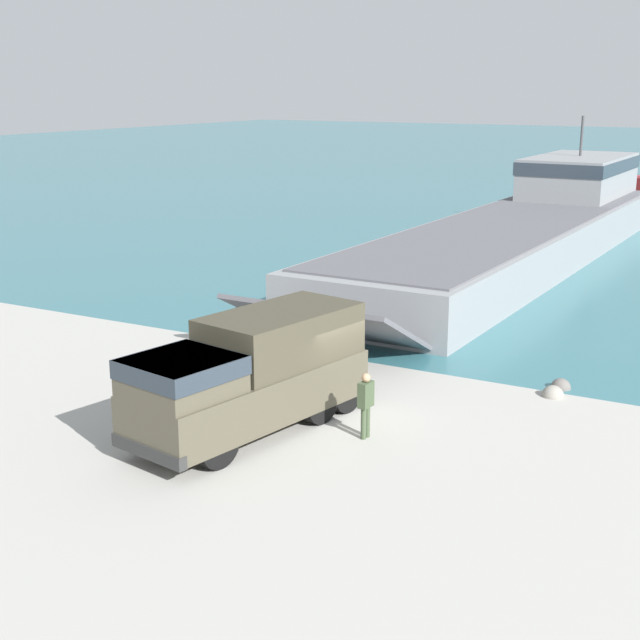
{
  "coord_description": "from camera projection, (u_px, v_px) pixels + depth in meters",
  "views": [
    {
      "loc": [
        11.03,
        -20.31,
        8.68
      ],
      "look_at": [
        -1.58,
        2.39,
        1.84
      ],
      "focal_mm": 50.0,
      "sensor_mm": 36.0,
      "label": 1
    }
  ],
  "objects": [
    {
      "name": "landing_craft",
      "position": [
        530.0,
        223.0,
        47.42
      ],
      "size": [
        7.99,
        38.48,
        6.94
      ],
      "rotation": [
        0.0,
        0.0,
        -0.02
      ],
      "color": "gray",
      "rests_on": "ground_plane"
    },
    {
      "name": "ground_plane",
      "position": [
        328.0,
        411.0,
        24.56
      ],
      "size": [
        240.0,
        240.0,
        0.0
      ],
      "primitive_type": "plane",
      "color": "#A8A59E"
    },
    {
      "name": "military_truck",
      "position": [
        251.0,
        374.0,
        22.75
      ],
      "size": [
        3.65,
        7.28,
        2.99
      ],
      "rotation": [
        0.0,
        0.0,
        -1.76
      ],
      "color": "#4C4738",
      "rests_on": "ground_plane"
    },
    {
      "name": "shoreline_rock_a",
      "position": [
        553.0,
        396.0,
        25.71
      ],
      "size": [
        0.65,
        0.65,
        0.65
      ],
      "primitive_type": "sphere",
      "color": "gray",
      "rests_on": "ground_plane"
    },
    {
      "name": "soldier_on_ramp",
      "position": [
        366.0,
        401.0,
        22.43
      ],
      "size": [
        0.28,
        0.46,
        1.72
      ],
      "rotation": [
        0.0,
        0.0,
        6.18
      ],
      "color": "#3D4C33",
      "rests_on": "ground_plane"
    },
    {
      "name": "shoreline_rock_c",
      "position": [
        561.0,
        388.0,
        26.39
      ],
      "size": [
        0.6,
        0.6,
        0.6
      ],
      "primitive_type": "sphere",
      "color": "#66605B",
      "rests_on": "ground_plane"
    }
  ]
}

